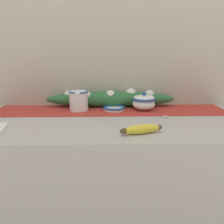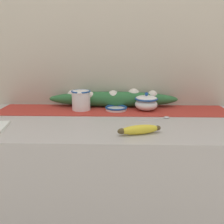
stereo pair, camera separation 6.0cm
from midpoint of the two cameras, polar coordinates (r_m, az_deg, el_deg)
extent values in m
cube|color=#B7B2AD|center=(1.40, 1.26, -19.22)|extent=(1.38, 0.64, 0.87)
cube|color=#B7AD99|center=(1.50, 1.53, 14.02)|extent=(2.18, 0.04, 2.40)
cube|color=#B23328|center=(1.39, 1.42, 0.41)|extent=(1.27, 0.25, 0.00)
cylinder|color=white|center=(1.38, -5.86, 2.67)|extent=(0.10, 0.10, 0.11)
torus|color=#194793|center=(1.38, -5.91, 4.73)|extent=(0.11, 0.11, 0.01)
torus|color=white|center=(1.44, -5.55, 3.51)|extent=(0.05, 0.01, 0.05)
ellipsoid|color=white|center=(1.33, -6.17, 4.26)|extent=(0.03, 0.02, 0.02)
ellipsoid|color=white|center=(1.39, 9.04, 1.73)|extent=(0.12, 0.12, 0.07)
torus|color=#194793|center=(1.38, 9.09, 2.98)|extent=(0.13, 0.13, 0.01)
ellipsoid|color=white|center=(1.38, 9.10, 3.20)|extent=(0.11, 0.11, 0.02)
sphere|color=#194793|center=(1.38, 9.13, 4.08)|extent=(0.02, 0.02, 0.02)
cylinder|color=white|center=(1.38, 2.20, 0.64)|extent=(0.12, 0.12, 0.01)
torus|color=#194793|center=(1.38, 2.21, 1.05)|extent=(0.12, 0.12, 0.01)
ellipsoid|color=yellow|center=(1.02, 8.07, -4.01)|extent=(0.17, 0.09, 0.04)
ellipsoid|color=brown|center=(0.99, 3.95, -4.42)|extent=(0.04, 0.03, 0.02)
ellipsoid|color=brown|center=(1.05, 11.96, -3.61)|extent=(0.03, 0.03, 0.02)
cube|color=silver|center=(1.23, 9.94, -1.71)|extent=(0.14, 0.05, 0.00)
ellipsoid|color=silver|center=(1.27, 13.68, -1.22)|extent=(0.04, 0.03, 0.01)
ellipsoid|color=#2D6B38|center=(1.46, 1.44, 2.96)|extent=(0.75, 0.10, 0.09)
sphere|color=silver|center=(1.49, -7.70, 3.68)|extent=(0.07, 0.07, 0.07)
sphere|color=silver|center=(1.45, -3.83, 3.56)|extent=(0.06, 0.06, 0.06)
sphere|color=silver|center=(1.45, 1.45, 3.56)|extent=(0.07, 0.07, 0.07)
sphere|color=silver|center=(1.47, 6.14, 3.97)|extent=(0.07, 0.07, 0.07)
sphere|color=silver|center=(1.47, 10.41, 3.77)|extent=(0.06, 0.06, 0.06)
camera|label=1|loc=(0.03, -88.52, 0.39)|focal=40.00mm
camera|label=2|loc=(0.03, 91.48, -0.39)|focal=40.00mm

